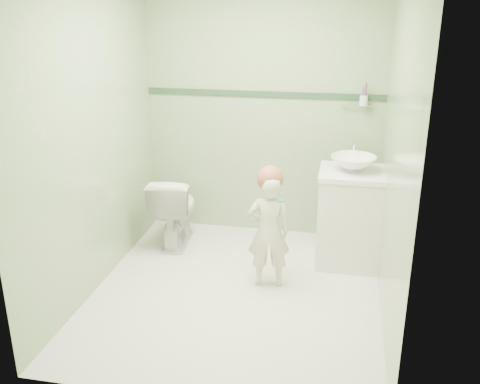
# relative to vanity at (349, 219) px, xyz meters

# --- Properties ---
(ground) EXTENTS (2.50, 2.50, 0.00)m
(ground) POSITION_rel_vanity_xyz_m (-0.84, -0.70, -0.40)
(ground) COLOR beige
(ground) RESTS_ON ground
(room_shell) EXTENTS (2.50, 2.54, 2.40)m
(room_shell) POSITION_rel_vanity_xyz_m (-0.84, -0.70, 0.80)
(room_shell) COLOR #84A978
(room_shell) RESTS_ON ground
(trim_stripe) EXTENTS (2.20, 0.02, 0.05)m
(trim_stripe) POSITION_rel_vanity_xyz_m (-0.84, 0.54, 0.95)
(trim_stripe) COLOR #29452D
(trim_stripe) RESTS_ON room_shell
(vanity) EXTENTS (0.52, 0.50, 0.80)m
(vanity) POSITION_rel_vanity_xyz_m (0.00, 0.00, 0.00)
(vanity) COLOR silver
(vanity) RESTS_ON ground
(counter) EXTENTS (0.54, 0.52, 0.04)m
(counter) POSITION_rel_vanity_xyz_m (0.00, 0.00, 0.41)
(counter) COLOR white
(counter) RESTS_ON vanity
(basin) EXTENTS (0.37, 0.37, 0.13)m
(basin) POSITION_rel_vanity_xyz_m (0.00, 0.00, 0.49)
(basin) COLOR white
(basin) RESTS_ON counter
(faucet) EXTENTS (0.03, 0.13, 0.18)m
(faucet) POSITION_rel_vanity_xyz_m (0.00, 0.19, 0.57)
(faucet) COLOR silver
(faucet) RESTS_ON counter
(cup_holder) EXTENTS (0.26, 0.07, 0.21)m
(cup_holder) POSITION_rel_vanity_xyz_m (0.05, 0.48, 0.93)
(cup_holder) COLOR silver
(cup_holder) RESTS_ON room_shell
(toilet) EXTENTS (0.43, 0.68, 0.67)m
(toilet) POSITION_rel_vanity_xyz_m (-1.58, 0.08, -0.07)
(toilet) COLOR white
(toilet) RESTS_ON ground
(toddler) EXTENTS (0.37, 0.28, 0.92)m
(toddler) POSITION_rel_vanity_xyz_m (-0.62, -0.53, 0.06)
(toddler) COLOR beige
(toddler) RESTS_ON ground
(hair_cap) EXTENTS (0.20, 0.20, 0.20)m
(hair_cap) POSITION_rel_vanity_xyz_m (-0.62, -0.50, 0.48)
(hair_cap) COLOR #9F583E
(hair_cap) RESTS_ON toddler
(teal_toothbrush) EXTENTS (0.11, 0.14, 0.08)m
(teal_toothbrush) POSITION_rel_vanity_xyz_m (-0.52, -0.64, 0.36)
(teal_toothbrush) COLOR #1B9971
(teal_toothbrush) RESTS_ON toddler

